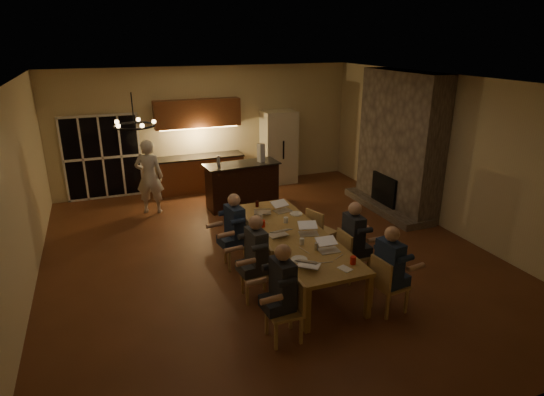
{
  "coord_description": "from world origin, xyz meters",
  "views": [
    {
      "loc": [
        -2.71,
        -7.28,
        3.91
      ],
      "look_at": [
        0.22,
        0.3,
        1.0
      ],
      "focal_mm": 30.0,
      "sensor_mm": 36.0,
      "label": 1
    }
  ],
  "objects_px": {
    "chair_left_mid": "(256,272)",
    "person_right_near": "(389,270)",
    "laptop_c": "(278,229)",
    "laptop_f": "(283,206)",
    "redcup_mid": "(263,224)",
    "chair_right_mid": "(354,255)",
    "mug_mid": "(286,220)",
    "chair_left_near": "(284,311)",
    "bar_bottle": "(218,161)",
    "mug_front": "(302,241)",
    "mug_back": "(260,217)",
    "laptop_a": "(309,259)",
    "person_right_mid": "(353,241)",
    "dining_table": "(293,254)",
    "plate_far": "(296,214)",
    "bar_blender": "(261,153)",
    "bar_island": "(242,185)",
    "plate_left": "(299,259)",
    "standing_person": "(149,177)",
    "person_left_near": "(283,292)",
    "person_left_mid": "(256,257)",
    "chair_right_far": "(322,231)",
    "redcup_near": "(353,260)",
    "laptop_b": "(329,244)",
    "can_cola": "(257,204)",
    "chair_right_near": "(390,284)",
    "person_left_far": "(235,231)",
    "refrigerator": "(279,147)",
    "laptop_d": "(309,228)",
    "chair_left_far": "(237,243)"
  },
  "relations": [
    {
      "from": "dining_table",
      "to": "person_left_mid",
      "type": "bearing_deg",
      "value": -150.12
    },
    {
      "from": "chair_left_mid",
      "to": "person_right_near",
      "type": "bearing_deg",
      "value": 63.56
    },
    {
      "from": "laptop_b",
      "to": "can_cola",
      "type": "height_order",
      "value": "laptop_b"
    },
    {
      "from": "chair_right_near",
      "to": "laptop_c",
      "type": "distance_m",
      "value": 2.02
    },
    {
      "from": "plate_left",
      "to": "mug_mid",
      "type": "bearing_deg",
      "value": 75.21
    },
    {
      "from": "redcup_mid",
      "to": "chair_right_mid",
      "type": "bearing_deg",
      "value": -38.49
    },
    {
      "from": "person_left_mid",
      "to": "laptop_a",
      "type": "bearing_deg",
      "value": 36.6
    },
    {
      "from": "refrigerator",
      "to": "bar_blender",
      "type": "distance_m",
      "value": 1.91
    },
    {
      "from": "person_right_mid",
      "to": "laptop_d",
      "type": "bearing_deg",
      "value": 58.55
    },
    {
      "from": "mug_back",
      "to": "laptop_b",
      "type": "bearing_deg",
      "value": -70.91
    },
    {
      "from": "person_right_near",
      "to": "laptop_a",
      "type": "relative_size",
      "value": 4.31
    },
    {
      "from": "dining_table",
      "to": "bar_blender",
      "type": "xyz_separation_m",
      "value": [
        0.66,
        3.45,
        0.92
      ]
    },
    {
      "from": "chair_right_mid",
      "to": "laptop_d",
      "type": "height_order",
      "value": "laptop_d"
    },
    {
      "from": "chair_left_mid",
      "to": "chair_left_near",
      "type": "bearing_deg",
      "value": 5.87
    },
    {
      "from": "chair_right_far",
      "to": "person_left_mid",
      "type": "bearing_deg",
      "value": 103.36
    },
    {
      "from": "mug_mid",
      "to": "bar_bottle",
      "type": "height_order",
      "value": "bar_bottle"
    },
    {
      "from": "chair_right_far",
      "to": "laptop_a",
      "type": "bearing_deg",
      "value": 128.84
    },
    {
      "from": "chair_right_near",
      "to": "laptop_b",
      "type": "xyz_separation_m",
      "value": [
        -0.63,
        0.76,
        0.42
      ]
    },
    {
      "from": "plate_left",
      "to": "standing_person",
      "type": "bearing_deg",
      "value": 108.66
    },
    {
      "from": "chair_right_near",
      "to": "bar_bottle",
      "type": "distance_m",
      "value": 5.24
    },
    {
      "from": "person_left_near",
      "to": "laptop_f",
      "type": "bearing_deg",
      "value": 153.32
    },
    {
      "from": "bar_island",
      "to": "chair_right_near",
      "type": "xyz_separation_m",
      "value": [
        0.71,
        -5.02,
        -0.1
      ]
    },
    {
      "from": "chair_left_far",
      "to": "mug_front",
      "type": "xyz_separation_m",
      "value": [
        0.79,
        -1.04,
        0.36
      ]
    },
    {
      "from": "chair_right_far",
      "to": "mug_front",
      "type": "relative_size",
      "value": 8.9
    },
    {
      "from": "laptop_c",
      "to": "mug_front",
      "type": "bearing_deg",
      "value": 109.34
    },
    {
      "from": "laptop_a",
      "to": "person_right_mid",
      "type": "bearing_deg",
      "value": -111.46
    },
    {
      "from": "chair_right_mid",
      "to": "person_left_far",
      "type": "distance_m",
      "value": 2.09
    },
    {
      "from": "redcup_near",
      "to": "mug_front",
      "type": "bearing_deg",
      "value": 115.44
    },
    {
      "from": "chair_right_far",
      "to": "plate_far",
      "type": "bearing_deg",
      "value": 40.81
    },
    {
      "from": "person_left_near",
      "to": "laptop_c",
      "type": "height_order",
      "value": "person_left_near"
    },
    {
      "from": "redcup_mid",
      "to": "bar_bottle",
      "type": "relative_size",
      "value": 0.5
    },
    {
      "from": "person_right_mid",
      "to": "refrigerator",
      "type": "bearing_deg",
      "value": -7.8
    },
    {
      "from": "person_left_near",
      "to": "can_cola",
      "type": "height_order",
      "value": "person_left_near"
    },
    {
      "from": "person_left_near",
      "to": "can_cola",
      "type": "bearing_deg",
      "value": 162.67
    },
    {
      "from": "mug_front",
      "to": "mug_back",
      "type": "xyz_separation_m",
      "value": [
        -0.26,
        1.23,
        0.0
      ]
    },
    {
      "from": "laptop_c",
      "to": "plate_far",
      "type": "bearing_deg",
      "value": -138.68
    },
    {
      "from": "person_right_mid",
      "to": "laptop_f",
      "type": "relative_size",
      "value": 4.31
    },
    {
      "from": "laptop_c",
      "to": "laptop_f",
      "type": "distance_m",
      "value": 1.11
    },
    {
      "from": "mug_front",
      "to": "redcup_near",
      "type": "distance_m",
      "value": 0.98
    },
    {
      "from": "chair_left_far",
      "to": "mug_back",
      "type": "distance_m",
      "value": 0.66
    },
    {
      "from": "laptop_b",
      "to": "mug_back",
      "type": "xyz_separation_m",
      "value": [
        -0.56,
        1.61,
        -0.06
      ]
    },
    {
      "from": "person_left_far",
      "to": "can_cola",
      "type": "distance_m",
      "value": 1.12
    },
    {
      "from": "person_right_near",
      "to": "laptop_b",
      "type": "bearing_deg",
      "value": 29.28
    },
    {
      "from": "mug_back",
      "to": "bar_bottle",
      "type": "height_order",
      "value": "bar_bottle"
    },
    {
      "from": "mug_mid",
      "to": "chair_left_near",
      "type": "bearing_deg",
      "value": -113.34
    },
    {
      "from": "person_left_mid",
      "to": "mug_back",
      "type": "xyz_separation_m",
      "value": [
        0.53,
        1.29,
        0.11
      ]
    },
    {
      "from": "person_right_mid",
      "to": "bar_blender",
      "type": "distance_m",
      "value": 4.01
    },
    {
      "from": "dining_table",
      "to": "plate_far",
      "type": "bearing_deg",
      "value": 63.0
    },
    {
      "from": "chair_left_mid",
      "to": "person_left_near",
      "type": "height_order",
      "value": "person_left_near"
    },
    {
      "from": "bar_island",
      "to": "bar_blender",
      "type": "relative_size",
      "value": 4.05
    }
  ]
}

